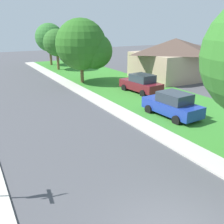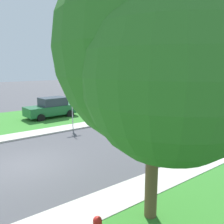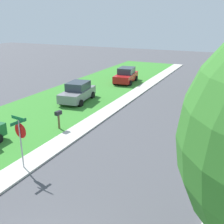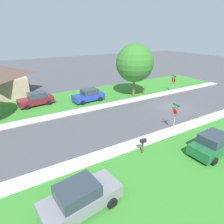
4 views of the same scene
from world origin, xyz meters
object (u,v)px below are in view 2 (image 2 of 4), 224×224
object	(u,v)px
stop_sign_far_corner	(72,102)
mailbox	(115,105)
car_red_far_down_street	(199,93)
car_green_behind_trees	(51,108)
car_grey_driveway_right	(145,98)
tree_across_left	(159,54)

from	to	relation	value
stop_sign_far_corner	mailbox	world-z (taller)	stop_sign_far_corner
car_red_far_down_street	stop_sign_far_corner	bearing A→B (deg)	-82.02
car_green_behind_trees	car_grey_driveway_right	bearing A→B (deg)	87.91
stop_sign_far_corner	tree_across_left	size ratio (longest dim) A/B	0.37
stop_sign_far_corner	tree_across_left	world-z (taller)	tree_across_left
car_red_far_down_street	tree_across_left	xyz separation A→B (m)	(13.73, -23.07, 3.84)
tree_across_left	car_green_behind_trees	bearing A→B (deg)	167.02
car_grey_driveway_right	tree_across_left	world-z (taller)	tree_across_left
tree_across_left	mailbox	bearing A→B (deg)	146.32
car_grey_driveway_right	tree_across_left	bearing A→B (deg)	-44.22
stop_sign_far_corner	tree_across_left	distance (m)	11.81
car_red_far_down_street	car_green_behind_trees	size ratio (longest dim) A/B	1.02
car_green_behind_trees	mailbox	size ratio (longest dim) A/B	3.36
stop_sign_far_corner	car_red_far_down_street	size ratio (longest dim) A/B	0.62
stop_sign_far_corner	tree_across_left	bearing A→B (deg)	-16.91
tree_across_left	stop_sign_far_corner	bearing A→B (deg)	163.09
stop_sign_far_corner	car_grey_driveway_right	xyz separation A→B (m)	(-3.78, 11.02, -1.01)
stop_sign_far_corner	car_green_behind_trees	bearing A→B (deg)	177.84
car_green_behind_trees	mailbox	bearing A→B (deg)	59.98
car_red_far_down_street	mailbox	distance (m)	14.87
car_grey_driveway_right	car_red_far_down_street	bearing A→B (deg)	83.34
tree_across_left	mailbox	distance (m)	15.35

